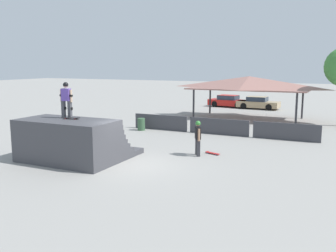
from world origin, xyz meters
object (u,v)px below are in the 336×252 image
skateboard_on_deck (72,118)px  skateboard_on_ground (212,153)px  parked_car_red (229,101)px  bystander_walking (198,135)px  parked_car_tan (258,103)px  trash_bin (141,124)px  skater_on_deck (66,97)px

skateboard_on_deck → skateboard_on_ground: skateboard_on_deck is taller
skateboard_on_deck → parked_car_red: size_ratio=0.19×
bystander_walking → parked_car_tan: 21.34m
bystander_walking → skateboard_on_ground: bearing=-75.4°
skateboard_on_deck → trash_bin: size_ratio=1.00×
bystander_walking → parked_car_tan: (-1.52, 21.28, -0.45)m
skateboard_on_deck → parked_car_red: 25.33m
trash_bin → parked_car_red: size_ratio=0.19×
skateboard_on_ground → parked_car_red: (-5.31, 21.14, 0.54)m
bystander_walking → trash_bin: size_ratio=2.10×
skateboard_on_deck → parked_car_tan: skateboard_on_deck is taller
trash_bin → skateboard_on_deck: bearing=-82.3°
skater_on_deck → trash_bin: size_ratio=2.03×
skateboard_on_deck → trash_bin: (-1.17, 8.69, -1.65)m
skater_on_deck → bystander_walking: skater_on_deck is taller
skater_on_deck → bystander_walking: size_ratio=0.96×
skater_on_deck → parked_car_tan: (3.95, 24.62, -2.41)m
bystander_walking → skateboard_on_ground: (0.58, 0.60, -0.99)m
skater_on_deck → parked_car_tan: 25.05m
trash_bin → parked_car_red: (1.46, 16.59, 0.18)m
skateboard_on_deck → parked_car_tan: (3.49, 24.83, -1.48)m
skater_on_deck → bystander_walking: 6.70m
skateboard_on_deck → bystander_walking: skateboard_on_deck is taller
bystander_walking → parked_car_red: size_ratio=0.39×
parked_car_red → trash_bin: bearing=-87.1°
skater_on_deck → bystander_walking: (5.47, 3.33, -1.96)m
skateboard_on_ground → trash_bin: 8.16m
trash_bin → skater_on_deck: bearing=-85.2°
skater_on_deck → trash_bin: 8.89m
skater_on_deck → bystander_walking: bearing=27.5°
skater_on_deck → skateboard_on_deck: size_ratio=2.02×
bystander_walking → parked_car_red: 22.25m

